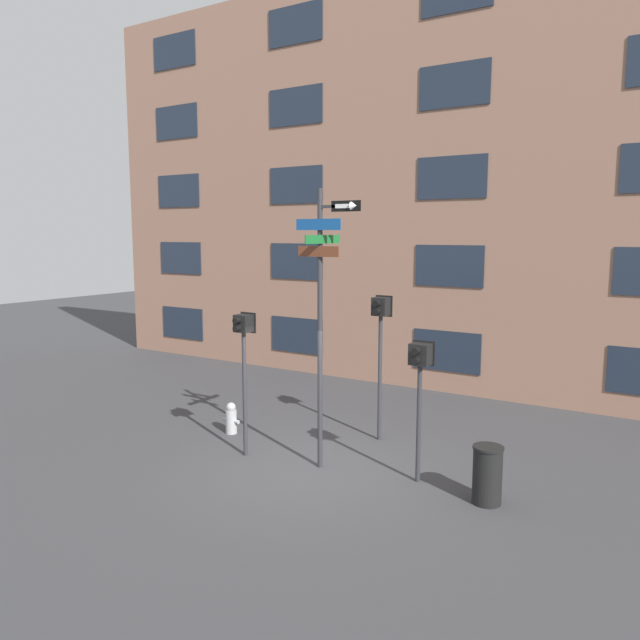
% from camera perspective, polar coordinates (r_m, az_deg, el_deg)
% --- Properties ---
extents(ground_plane, '(60.00, 60.00, 0.00)m').
position_cam_1_polar(ground_plane, '(11.45, -0.87, -13.56)').
color(ground_plane, '#38383A').
extents(building_facade, '(24.00, 0.63, 11.19)m').
position_cam_1_polar(building_facade, '(16.80, 12.33, 12.55)').
color(building_facade, '#936B56').
rests_on(building_facade, ground_plane).
extents(street_sign_pole, '(1.25, 1.09, 4.96)m').
position_cam_1_polar(street_sign_pole, '(10.85, 0.22, 1.50)').
color(street_sign_pole, '#2D2D33').
rests_on(street_sign_pole, ground_plane).
extents(pedestrian_signal_left, '(0.35, 0.40, 2.73)m').
position_cam_1_polar(pedestrian_signal_left, '(11.69, -6.99, -2.50)').
color(pedestrian_signal_left, '#2D2D33').
rests_on(pedestrian_signal_left, ground_plane).
extents(pedestrian_signal_right, '(0.39, 0.40, 2.42)m').
position_cam_1_polar(pedestrian_signal_right, '(10.53, 9.11, -4.74)').
color(pedestrian_signal_right, '#2D2D33').
rests_on(pedestrian_signal_right, ground_plane).
extents(pedestrian_signal_across, '(0.37, 0.40, 2.96)m').
position_cam_1_polar(pedestrian_signal_across, '(12.52, 5.55, -0.84)').
color(pedestrian_signal_across, '#2D2D33').
rests_on(pedestrian_signal_across, ground_plane).
extents(fire_hydrant, '(0.40, 0.24, 0.67)m').
position_cam_1_polar(fire_hydrant, '(13.43, -8.12, -8.91)').
color(fire_hydrant, '#A5A5A8').
rests_on(fire_hydrant, ground_plane).
extents(trash_bin, '(0.48, 0.48, 0.92)m').
position_cam_1_polar(trash_bin, '(10.34, 15.05, -13.50)').
color(trash_bin, black).
rests_on(trash_bin, ground_plane).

